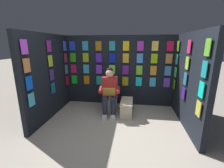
# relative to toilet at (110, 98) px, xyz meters

# --- Properties ---
(ground_plane) EXTENTS (30.00, 30.00, 0.00)m
(ground_plane) POSITION_rel_toilet_xyz_m (-0.19, 1.56, -0.33)
(ground_plane) COLOR #B2A899
(display_wall_back) EXTENTS (3.20, 0.14, 2.01)m
(display_wall_back) POSITION_rel_toilet_xyz_m (-0.19, -0.50, 0.68)
(display_wall_back) COLOR black
(display_wall_back) RESTS_ON ground
(display_wall_left) EXTENTS (0.14, 2.01, 2.01)m
(display_wall_left) POSITION_rel_toilet_xyz_m (-1.78, 0.56, 0.68)
(display_wall_left) COLOR black
(display_wall_left) RESTS_ON ground
(display_wall_right) EXTENTS (0.14, 2.01, 2.01)m
(display_wall_right) POSITION_rel_toilet_xyz_m (1.41, 0.56, 0.68)
(display_wall_right) COLOR black
(display_wall_right) RESTS_ON ground
(toilet) EXTENTS (0.43, 0.57, 0.77)m
(toilet) POSITION_rel_toilet_xyz_m (0.00, 0.00, 0.00)
(toilet) COLOR white
(toilet) RESTS_ON ground
(person_reading) EXTENTS (0.55, 0.71, 1.19)m
(person_reading) POSITION_rel_toilet_xyz_m (-0.02, 0.23, 0.27)
(person_reading) COLOR maroon
(person_reading) RESTS_ON ground
(comic_longbox_near) EXTENTS (0.30, 0.67, 0.37)m
(comic_longbox_near) POSITION_rel_toilet_xyz_m (-0.46, 0.25, -0.14)
(comic_longbox_near) COLOR beige
(comic_longbox_near) RESTS_ON ground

